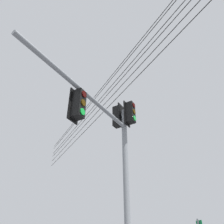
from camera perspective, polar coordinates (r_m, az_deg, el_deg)
signal_mast_assembly at (r=7.56m, az=0.48°, el=-8.00°), size 0.97×5.36×7.17m
overhead_wire_span at (r=10.77m, az=0.12°, el=6.47°), size 18.72×9.44×1.88m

